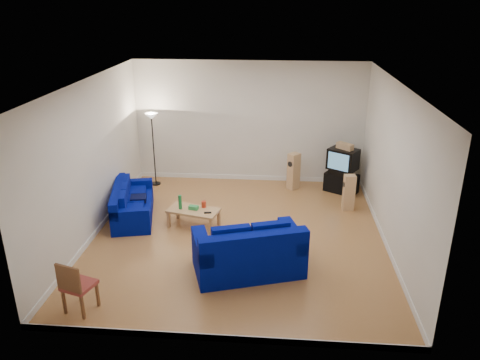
# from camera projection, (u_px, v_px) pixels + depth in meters

# --- Properties ---
(room) EXTENTS (6.01, 6.51, 3.21)m
(room) POSITION_uv_depth(u_px,v_px,m) (238.00, 167.00, 9.26)
(room) COLOR brown
(room) RESTS_ON ground
(sofa_three_seat) EXTENTS (1.22, 2.04, 0.73)m
(sofa_three_seat) POSITION_uv_depth(u_px,v_px,m) (131.00, 206.00, 10.56)
(sofa_three_seat) COLOR #000862
(sofa_three_seat) RESTS_ON ground
(sofa_loveseat) EXTENTS (2.15, 1.60, 0.96)m
(sofa_loveseat) POSITION_uv_depth(u_px,v_px,m) (249.00, 254.00, 8.40)
(sofa_loveseat) COLOR #000862
(sofa_loveseat) RESTS_ON ground
(coffee_table) EXTENTS (1.20, 0.81, 0.40)m
(coffee_table) POSITION_uv_depth(u_px,v_px,m) (194.00, 212.00, 10.11)
(coffee_table) COLOR tan
(coffee_table) RESTS_ON ground
(bottle) EXTENTS (0.08, 0.08, 0.32)m
(bottle) POSITION_uv_depth(u_px,v_px,m) (180.00, 202.00, 10.07)
(bottle) COLOR #197233
(bottle) RESTS_ON coffee_table
(tissue_box) EXTENTS (0.22, 0.15, 0.08)m
(tissue_box) POSITION_uv_depth(u_px,v_px,m) (194.00, 208.00, 10.08)
(tissue_box) COLOR green
(tissue_box) RESTS_ON coffee_table
(red_canister) EXTENTS (0.14, 0.14, 0.14)m
(red_canister) POSITION_uv_depth(u_px,v_px,m) (204.00, 204.00, 10.17)
(red_canister) COLOR red
(red_canister) RESTS_ON coffee_table
(remote) EXTENTS (0.16, 0.07, 0.02)m
(remote) POSITION_uv_depth(u_px,v_px,m) (208.00, 213.00, 9.92)
(remote) COLOR black
(remote) RESTS_ON coffee_table
(tv_stand) EXTENTS (0.91, 0.80, 0.49)m
(tv_stand) POSITION_uv_depth(u_px,v_px,m) (341.00, 183.00, 11.95)
(tv_stand) COLOR black
(tv_stand) RESTS_ON ground
(av_receiver) EXTENTS (0.60, 0.59, 0.11)m
(av_receiver) POSITION_uv_depth(u_px,v_px,m) (340.00, 172.00, 11.84)
(av_receiver) COLOR black
(av_receiver) RESTS_ON tv_stand
(television) EXTENTS (0.85, 0.80, 0.53)m
(television) POSITION_uv_depth(u_px,v_px,m) (343.00, 159.00, 11.77)
(television) COLOR black
(television) RESTS_ON av_receiver
(centre_speaker) EXTENTS (0.43, 0.42, 0.15)m
(centre_speaker) POSITION_uv_depth(u_px,v_px,m) (345.00, 146.00, 11.64)
(centre_speaker) COLOR tan
(centre_speaker) RESTS_ON television
(speaker_left) EXTENTS (0.36, 0.36, 0.96)m
(speaker_left) POSITION_uv_depth(u_px,v_px,m) (294.00, 171.00, 12.05)
(speaker_left) COLOR tan
(speaker_left) RESTS_ON ground
(speaker_right) EXTENTS (0.28, 0.23, 0.86)m
(speaker_right) POSITION_uv_depth(u_px,v_px,m) (349.00, 193.00, 10.86)
(speaker_right) COLOR tan
(speaker_right) RESTS_ON ground
(floor_lamp) EXTENTS (0.33, 0.33, 1.93)m
(floor_lamp) POSITION_uv_depth(u_px,v_px,m) (152.00, 126.00, 11.93)
(floor_lamp) COLOR black
(floor_lamp) RESTS_ON ground
(dining_chair) EXTENTS (0.55, 0.55, 0.92)m
(dining_chair) POSITION_uv_depth(u_px,v_px,m) (76.00, 285.00, 7.26)
(dining_chair) COLOR brown
(dining_chair) RESTS_ON ground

